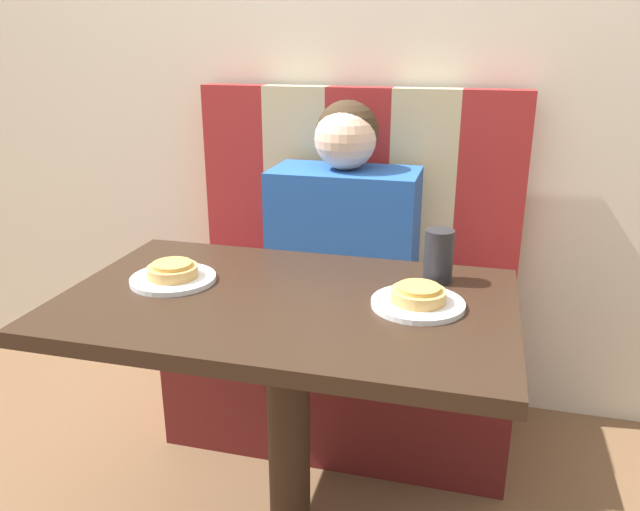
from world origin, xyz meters
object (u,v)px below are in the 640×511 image
pizza_left (173,270)px  drinking_cup (439,256)px  plate_left (173,279)px  pizza_right (418,294)px  plate_right (418,304)px  person (345,217)px

pizza_left → drinking_cup: bearing=14.9°
plate_left → pizza_right: (0.57, 0.00, 0.02)m
pizza_right → drinking_cup: size_ratio=0.94×
pizza_left → pizza_right: 0.57m
plate_left → plate_right: (0.57, 0.00, 0.00)m
plate_right → pizza_right: pizza_right is taller
plate_left → person: bearing=63.2°
plate_right → person: bearing=116.8°
plate_right → pizza_right: 0.02m
pizza_left → pizza_right: same height
pizza_left → plate_left: bearing=180.0°
pizza_left → plate_right: bearing=0.0°
pizza_left → pizza_right: size_ratio=1.00×
plate_left → pizza_left: bearing=0.0°
plate_right → drinking_cup: drinking_cup is taller
drinking_cup → person: bearing=127.7°
pizza_left → pizza_right: (0.57, 0.00, 0.00)m
plate_right → plate_left: bearing=180.0°
pizza_right → plate_left: bearing=180.0°
plate_right → pizza_right: size_ratio=1.69×
pizza_right → pizza_left: bearing=180.0°
plate_left → plate_right: size_ratio=1.00×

